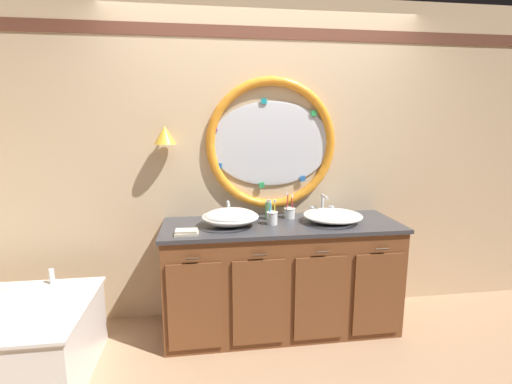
% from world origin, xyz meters
% --- Properties ---
extents(ground_plane, '(14.00, 14.00, 0.00)m').
position_xyz_m(ground_plane, '(0.00, 0.00, 0.00)').
color(ground_plane, tan).
extents(back_wall_assembly, '(6.40, 0.26, 2.60)m').
position_xyz_m(back_wall_assembly, '(0.00, 0.59, 1.31)').
color(back_wall_assembly, '#D6B78E').
rests_on(back_wall_assembly, ground_plane).
extents(vanity_counter, '(1.83, 0.66, 0.87)m').
position_xyz_m(vanity_counter, '(0.08, 0.24, 0.43)').
color(vanity_counter, brown).
rests_on(vanity_counter, ground_plane).
extents(sink_basin_left, '(0.43, 0.43, 0.14)m').
position_xyz_m(sink_basin_left, '(-0.32, 0.22, 0.94)').
color(sink_basin_left, white).
rests_on(sink_basin_left, vanity_counter).
extents(sink_basin_right, '(0.46, 0.46, 0.10)m').
position_xyz_m(sink_basin_right, '(0.48, 0.22, 0.92)').
color(sink_basin_right, white).
rests_on(sink_basin_right, vanity_counter).
extents(faucet_set_left, '(0.23, 0.15, 0.14)m').
position_xyz_m(faucet_set_left, '(-0.32, 0.46, 0.92)').
color(faucet_set_left, silver).
rests_on(faucet_set_left, vanity_counter).
extents(faucet_set_right, '(0.22, 0.15, 0.18)m').
position_xyz_m(faucet_set_right, '(0.48, 0.47, 0.94)').
color(faucet_set_right, silver).
rests_on(faucet_set_right, vanity_counter).
extents(toothbrush_holder_left, '(0.09, 0.09, 0.19)m').
position_xyz_m(toothbrush_holder_left, '(0.00, 0.22, 0.92)').
color(toothbrush_holder_left, white).
rests_on(toothbrush_holder_left, vanity_counter).
extents(toothbrush_holder_right, '(0.09, 0.09, 0.22)m').
position_xyz_m(toothbrush_holder_right, '(0.18, 0.38, 0.92)').
color(toothbrush_holder_right, white).
rests_on(toothbrush_holder_right, vanity_counter).
extents(soap_dispenser, '(0.06, 0.06, 0.17)m').
position_xyz_m(soap_dispenser, '(0.00, 0.38, 0.94)').
color(soap_dispenser, '#6BAD66').
rests_on(soap_dispenser, vanity_counter).
extents(folded_hand_towel, '(0.16, 0.11, 0.03)m').
position_xyz_m(folded_hand_towel, '(-0.64, 0.05, 0.88)').
color(folded_hand_towel, beige).
rests_on(folded_hand_towel, vanity_counter).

